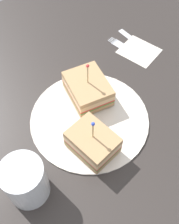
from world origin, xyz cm
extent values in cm
cube|color=#2D2826|center=(0.00, 0.00, -1.00)|extent=(101.87, 101.87, 2.00)
cylinder|color=silver|center=(0.00, 0.00, 0.41)|extent=(25.96, 25.96, 0.82)
cube|color=tan|center=(-3.52, -5.01, 1.42)|extent=(10.41, 12.02, 1.20)
cube|color=#478438|center=(-3.52, -5.01, 2.21)|extent=(10.41, 12.02, 0.40)
cube|color=red|center=(-3.52, -5.01, 2.66)|extent=(10.41, 12.02, 0.50)
cube|color=#E0B784|center=(-3.52, -5.01, 3.54)|extent=(10.41, 12.02, 1.25)
cube|color=tan|center=(-3.52, -5.01, 4.76)|extent=(10.41, 12.02, 1.20)
cylinder|color=tan|center=(-3.52, -5.01, 7.57)|extent=(0.30, 0.30, 5.62)
sphere|color=red|center=(-3.52, -5.01, 10.38)|extent=(0.70, 0.70, 0.70)
cube|color=tan|center=(4.15, 6.18, 1.41)|extent=(8.08, 9.92, 1.18)
cube|color=#478438|center=(4.15, 6.18, 2.20)|extent=(8.08, 9.92, 0.40)
cube|color=red|center=(4.15, 6.18, 2.65)|extent=(8.08, 9.92, 0.50)
cube|color=#E0B784|center=(4.15, 6.18, 3.64)|extent=(8.08, 9.92, 1.49)
cube|color=tan|center=(4.15, 6.18, 4.97)|extent=(8.08, 9.92, 1.18)
cylinder|color=tan|center=(4.15, 6.18, 7.50)|extent=(0.30, 0.30, 5.06)
sphere|color=blue|center=(4.15, 6.18, 10.03)|extent=(0.70, 0.70, 0.70)
cylinder|color=gold|center=(18.62, 5.35, 2.60)|extent=(6.74, 6.74, 5.19)
cylinder|color=white|center=(18.62, 5.35, 4.63)|extent=(7.66, 7.66, 9.26)
cube|color=beige|center=(-23.49, -8.45, 0.07)|extent=(10.43, 11.13, 0.15)
cube|color=silver|center=(-21.79, -8.29, 0.18)|extent=(1.66, 7.38, 0.35)
cube|color=silver|center=(-21.00, -13.72, 0.18)|extent=(2.70, 3.88, 0.35)
cube|color=silver|center=(-21.42, -16.00, 0.18)|extent=(0.47, 2.01, 0.35)
cube|color=silver|center=(-20.93, -15.93, 0.18)|extent=(0.47, 2.01, 0.35)
cube|color=silver|center=(-20.43, -15.86, 0.18)|extent=(0.47, 2.01, 0.35)
cube|color=silver|center=(-19.94, -15.79, 0.18)|extent=(0.47, 2.01, 0.35)
cube|color=silver|center=(-25.19, -8.61, 0.18)|extent=(0.63, 7.76, 0.35)
cube|color=silver|center=(-25.22, -14.29, 0.18)|extent=(1.53, 7.01, 0.24)
camera|label=1|loc=(20.57, 25.72, 51.37)|focal=44.45mm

